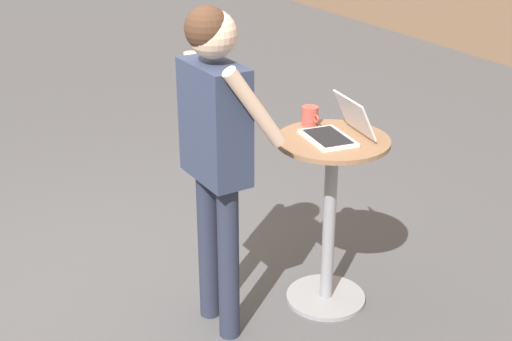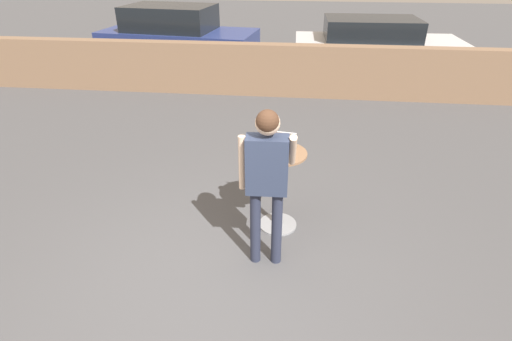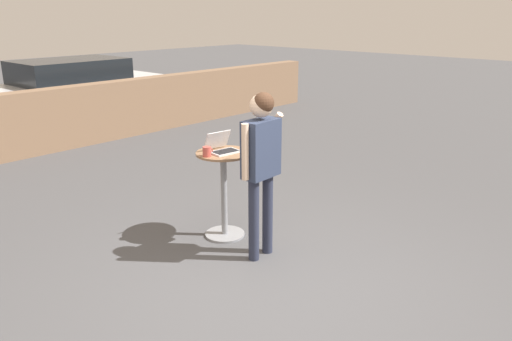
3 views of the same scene
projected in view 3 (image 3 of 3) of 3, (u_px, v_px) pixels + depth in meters
ground_plane at (270, 290)px, 4.64m from camera, size 50.00×50.00×0.00m
cafe_table at (224, 186)px, 5.59m from camera, size 0.60×0.60×1.00m
laptop at (222, 147)px, 5.47m from camera, size 0.35×0.35×0.22m
coffee_mug at (207, 152)px, 5.29m from camera, size 0.13×0.09×0.11m
standing_person at (261, 155)px, 4.95m from camera, size 0.55×0.39×1.74m
parked_car_near_street at (78, 89)px, 11.47m from camera, size 4.26×1.95×1.44m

